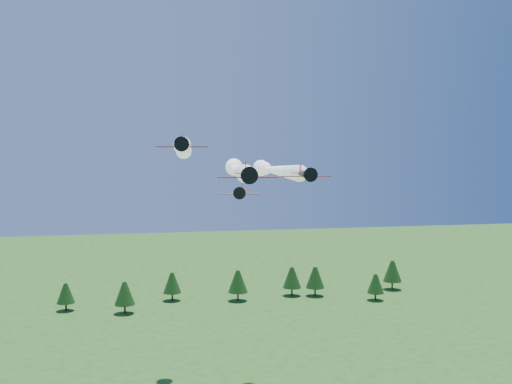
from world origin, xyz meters
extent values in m
cylinder|color=black|center=(-0.54, -7.34, 46.81)|extent=(1.78, 5.75, 1.05)
cone|color=black|center=(-0.97, -10.62, 46.81)|extent=(1.16, 1.07, 1.05)
cone|color=black|center=(-1.05, -11.24, 46.81)|extent=(0.52, 0.53, 0.46)
cylinder|color=black|center=(-1.07, -11.42, 46.81)|extent=(2.19, 0.33, 2.20)
cube|color=red|center=(-0.59, -7.75, 46.47)|extent=(7.88, 2.41, 0.13)
cube|color=red|center=(-0.05, -3.65, 46.86)|extent=(3.13, 1.28, 0.07)
cube|color=red|center=(-0.04, -3.54, 47.70)|extent=(0.22, 1.00, 1.52)
ellipsoid|color=#94B0E6|center=(-0.66, -8.27, 47.23)|extent=(0.91, 1.35, 0.65)
sphere|color=white|center=(4.57, 31.59, 46.81)|extent=(2.30, 2.30, 2.30)
sphere|color=white|center=(5.22, 36.51, 46.81)|extent=(3.00, 3.00, 3.00)
sphere|color=white|center=(5.86, 41.43, 46.81)|extent=(3.70, 3.70, 3.70)
cylinder|color=black|center=(-8.35, -0.01, 50.79)|extent=(1.44, 5.32, 0.97)
cone|color=black|center=(-8.63, -3.06, 50.79)|extent=(1.05, 0.96, 0.97)
cone|color=black|center=(-8.68, -3.64, 50.79)|extent=(0.47, 0.47, 0.43)
cylinder|color=black|center=(-8.70, -3.81, 50.79)|extent=(2.04, 0.22, 2.04)
cube|color=red|center=(-8.39, -0.39, 50.48)|extent=(7.29, 1.96, 0.12)
cube|color=red|center=(-8.04, 3.44, 50.84)|extent=(2.89, 1.08, 0.07)
cube|color=red|center=(-8.03, 3.53, 51.62)|extent=(0.17, 0.93, 1.41)
ellipsoid|color=#94B0E6|center=(-8.43, -0.88, 51.18)|extent=(0.80, 1.23, 0.61)
sphere|color=white|center=(-4.37, 44.05, 50.79)|extent=(2.30, 2.30, 2.30)
sphere|color=white|center=(-3.85, 49.73, 50.79)|extent=(3.00, 3.00, 3.00)
sphere|color=white|center=(-3.34, 55.41, 50.79)|extent=(3.70, 3.70, 3.70)
cylinder|color=black|center=(9.38, -0.14, 46.63)|extent=(1.41, 5.30, 0.97)
cone|color=black|center=(9.13, -3.19, 46.63)|extent=(1.04, 0.95, 0.97)
cone|color=black|center=(9.08, -3.77, 46.63)|extent=(0.46, 0.47, 0.43)
cylinder|color=black|center=(9.06, -3.93, 46.63)|extent=(2.03, 0.21, 2.04)
cube|color=red|center=(9.35, -0.53, 46.32)|extent=(7.27, 1.91, 0.12)
cube|color=red|center=(9.68, 3.29, 46.68)|extent=(2.87, 1.06, 0.07)
cube|color=red|center=(9.68, 3.39, 47.46)|extent=(0.16, 0.93, 1.41)
ellipsoid|color=#94B0E6|center=(9.31, -1.01, 47.02)|extent=(0.79, 1.22, 0.61)
sphere|color=white|center=(12.66, 38.55, 46.63)|extent=(2.30, 2.30, 2.30)
sphere|color=white|center=(13.07, 43.47, 46.63)|extent=(3.00, 3.00, 3.00)
sphere|color=white|center=(13.49, 48.40, 46.63)|extent=(3.70, 3.70, 3.70)
cylinder|color=black|center=(1.35, 7.67, 43.70)|extent=(2.05, 4.99, 0.91)
cone|color=black|center=(0.66, 4.89, 43.70)|extent=(1.08, 1.01, 0.91)
cone|color=black|center=(0.53, 4.36, 43.70)|extent=(0.49, 0.49, 0.40)
cylinder|color=black|center=(0.50, 4.21, 43.70)|extent=(1.87, 0.49, 1.91)
cube|color=red|center=(1.26, 7.32, 43.41)|extent=(6.84, 2.80, 0.11)
cube|color=red|center=(2.12, 10.81, 43.74)|extent=(2.75, 1.38, 0.06)
cube|color=red|center=(2.14, 10.90, 44.47)|extent=(0.29, 0.86, 1.32)
ellipsoid|color=#94B0E6|center=(1.15, 6.88, 44.06)|extent=(0.90, 1.22, 0.57)
cylinder|color=#382314|center=(47.37, 112.46, 1.46)|extent=(0.60, 0.60, 2.92)
cone|color=#153710|center=(47.37, 112.46, 6.67)|extent=(6.67, 6.67, 7.50)
cylinder|color=#382314|center=(19.20, 111.27, 1.48)|extent=(0.60, 0.60, 2.96)
cone|color=#153710|center=(19.20, 111.27, 6.76)|extent=(6.76, 6.76, 7.61)
cylinder|color=#382314|center=(-18.62, 102.73, 1.41)|extent=(0.60, 0.60, 2.82)
cone|color=#153710|center=(-18.62, 102.73, 6.45)|extent=(6.45, 6.45, 7.25)
cylinder|color=#382314|center=(65.85, 102.12, 1.28)|extent=(0.60, 0.60, 2.56)
cone|color=#153710|center=(65.85, 102.12, 5.84)|extent=(5.84, 5.84, 6.57)
cylinder|color=#382314|center=(-2.95, 116.09, 1.36)|extent=(0.60, 0.60, 2.72)
cone|color=#153710|center=(-2.95, 116.09, 6.23)|extent=(6.23, 6.23, 7.01)
cylinder|color=#382314|center=(39.37, 114.51, 1.44)|extent=(0.60, 0.60, 2.87)
cone|color=#153710|center=(39.37, 114.51, 6.57)|extent=(6.57, 6.57, 7.39)
cylinder|color=#382314|center=(78.71, 116.10, 1.51)|extent=(0.60, 0.60, 3.02)
cone|color=#153710|center=(78.71, 116.10, 6.91)|extent=(6.91, 6.91, 7.78)
cylinder|color=#382314|center=(-37.23, 109.92, 1.25)|extent=(0.60, 0.60, 2.50)
cone|color=#153710|center=(-37.23, 109.92, 5.72)|extent=(5.72, 5.72, 6.44)
camera|label=1|loc=(-14.60, -79.53, 48.84)|focal=40.00mm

